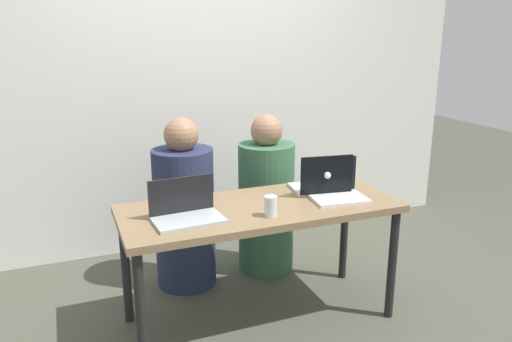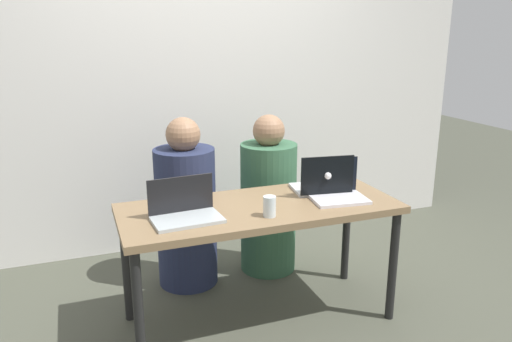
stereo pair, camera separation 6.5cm
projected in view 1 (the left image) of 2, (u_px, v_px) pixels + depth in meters
name	position (u px, v px, depth m)	size (l,w,h in m)	color
ground_plane	(260.00, 318.00, 2.96)	(12.00, 12.00, 0.00)	#484A3D
back_wall	(196.00, 94.00, 3.78)	(4.50, 0.10, 2.36)	silver
desk	(260.00, 217.00, 2.78)	(1.54, 0.63, 0.71)	olive
person_on_left	(184.00, 212.00, 3.25)	(0.41, 0.41, 1.12)	#252C4B
person_on_right	(266.00, 202.00, 3.46)	(0.44, 0.44, 1.11)	#366344
laptop_front_right	(336.00, 190.00, 2.87)	(0.33, 0.28, 0.22)	silver
laptop_front_left	(186.00, 211.00, 2.54)	(0.36, 0.25, 0.21)	#AFB8BB
laptop_back_right	(321.00, 183.00, 2.98)	(0.35, 0.30, 0.24)	silver
water_glass_center	(271.00, 208.00, 2.59)	(0.07, 0.07, 0.11)	silver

